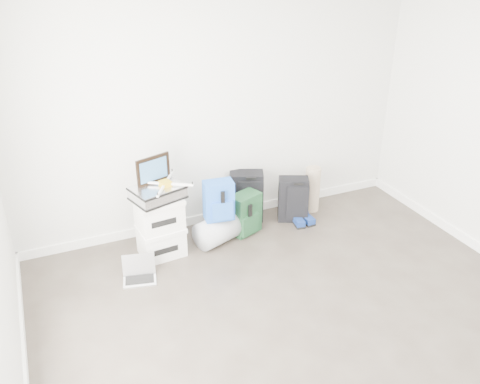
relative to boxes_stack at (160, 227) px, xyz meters
name	(u,v)px	position (x,y,z in m)	size (l,w,h in m)	color
ground	(337,363)	(0.84, -2.04, -0.33)	(5.00, 5.00, 0.00)	#342B26
room_envelope	(359,159)	(0.84, -2.02, 1.40)	(4.52, 5.02, 2.71)	silver
boxes_stack	(160,227)	(0.00, 0.00, 0.00)	(0.48, 0.41, 0.65)	silver
briefcase	(157,193)	(0.00, 0.00, 0.39)	(0.48, 0.35, 0.14)	#B2B2B7
painting	(153,170)	(0.00, 0.10, 0.60)	(0.36, 0.14, 0.28)	black
drone	(165,183)	(0.08, -0.02, 0.49)	(0.50, 0.50, 0.05)	gold
duffel_bag	(219,230)	(0.63, -0.02, -0.17)	(0.31, 0.31, 0.50)	gray
blue_backpack	(219,201)	(0.63, -0.05, 0.19)	(0.33, 0.26, 0.43)	#1B47B0
large_suitcase	(247,196)	(1.11, 0.32, -0.03)	(0.44, 0.37, 0.59)	black
green_backpack	(246,214)	(0.98, 0.05, -0.10)	(0.39, 0.34, 0.47)	#143721
carry_on	(293,199)	(1.60, 0.09, -0.06)	(0.38, 0.33, 0.53)	black
shoes	(302,220)	(1.66, -0.03, -0.28)	(0.24, 0.27, 0.09)	black
rolled_rug	(312,189)	(1.93, 0.22, -0.05)	(0.18, 0.18, 0.55)	gray
laptop	(139,273)	(-0.32, -0.33, -0.27)	(0.36, 0.29, 0.22)	silver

